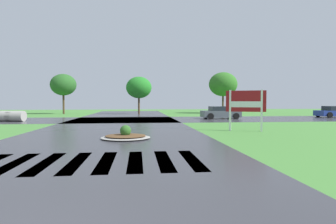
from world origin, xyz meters
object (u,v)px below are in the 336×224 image
(car_white_sedan, at_px, (220,113))
(drainage_pipe_stack, at_px, (4,116))
(car_dark_suv, at_px, (335,112))
(estate_billboard, at_px, (246,103))
(median_island, at_px, (126,136))

(car_white_sedan, xyz_separation_m, drainage_pipe_stack, (-20.99, -1.86, -0.14))
(car_dark_suv, distance_m, car_white_sedan, 14.05)
(estate_billboard, xyz_separation_m, median_island, (-7.32, -2.82, -1.59))
(estate_billboard, height_order, car_dark_suv, estate_billboard)
(estate_billboard, height_order, car_white_sedan, estate_billboard)
(median_island, height_order, car_dark_suv, car_dark_suv)
(car_white_sedan, bearing_deg, estate_billboard, -101.29)
(car_white_sedan, relative_size, drainage_pipe_stack, 1.05)
(drainage_pipe_stack, bearing_deg, estate_billboard, -28.62)
(estate_billboard, height_order, median_island, estate_billboard)
(estate_billboard, distance_m, median_island, 8.00)
(car_dark_suv, bearing_deg, drainage_pipe_stack, -176.41)
(estate_billboard, bearing_deg, car_white_sedan, -74.58)
(car_dark_suv, xyz_separation_m, car_white_sedan, (-14.01, -1.11, 0.02))
(estate_billboard, relative_size, median_island, 1.05)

